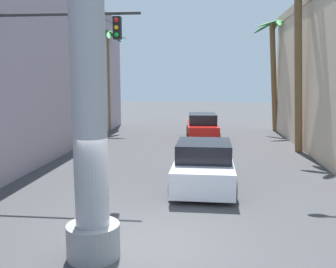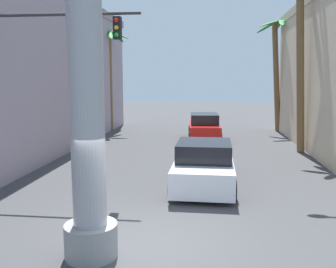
% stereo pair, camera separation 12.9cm
% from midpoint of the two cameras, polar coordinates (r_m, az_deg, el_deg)
% --- Properties ---
extents(ground_plane, '(84.79, 84.79, 0.00)m').
position_cam_midpoint_polar(ground_plane, '(18.23, 1.73, -3.19)').
color(ground_plane, '#424244').
extents(street_lamp, '(2.56, 0.28, 6.99)m').
position_cam_midpoint_polar(street_lamp, '(14.03, 23.84, 10.11)').
color(street_lamp, '#59595E').
rests_on(street_lamp, ground).
extents(traffic_light_mast, '(5.12, 0.32, 5.80)m').
position_cam_midpoint_polar(traffic_light_mast, '(13.22, -19.61, 9.85)').
color(traffic_light_mast, '#333333').
rests_on(traffic_light_mast, ground).
extents(car_lead, '(2.11, 5.00, 1.56)m').
position_cam_midpoint_polar(car_lead, '(13.11, 5.20, -4.66)').
color(car_lead, black).
rests_on(car_lead, ground).
extents(car_far, '(2.12, 4.43, 1.56)m').
position_cam_midpoint_polar(car_far, '(23.04, 5.08, 1.07)').
color(car_far, black).
rests_on(car_far, ground).
extents(palm_tree_far_right, '(3.39, 3.56, 7.68)m').
position_cam_midpoint_polar(palm_tree_far_right, '(27.36, 15.89, 10.84)').
color(palm_tree_far_right, brown).
rests_on(palm_tree_far_right, ground).
extents(palm_tree_far_left, '(3.04, 2.84, 7.04)m').
position_cam_midpoint_polar(palm_tree_far_left, '(26.82, -9.45, 9.80)').
color(palm_tree_far_left, brown).
rests_on(palm_tree_far_left, ground).
extents(palm_tree_mid_right, '(2.46, 2.39, 9.12)m').
position_cam_midpoint_polar(palm_tree_mid_right, '(19.95, 19.09, 12.92)').
color(palm_tree_mid_right, brown).
rests_on(palm_tree_mid_right, ground).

